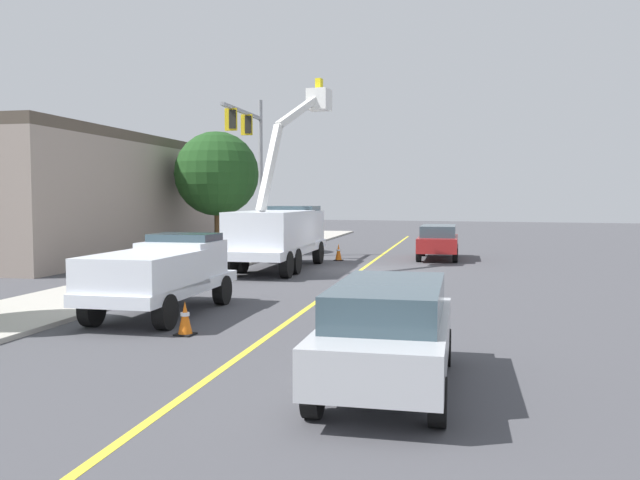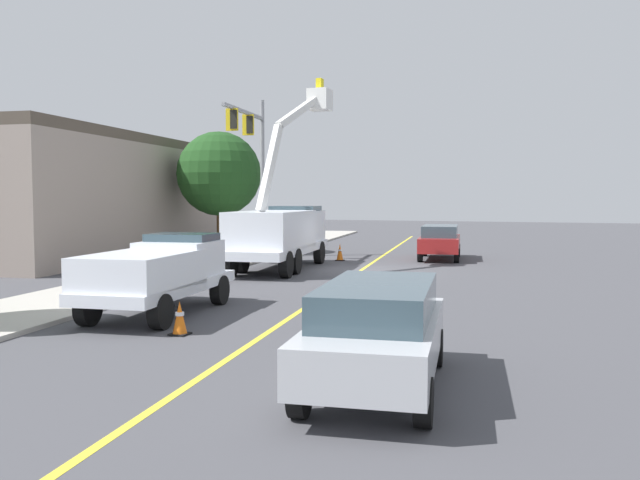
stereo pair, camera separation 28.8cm
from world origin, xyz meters
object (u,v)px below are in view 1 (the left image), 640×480
Objects in this scene: passing_minivan at (438,240)px; traffic_signal_mast at (251,151)px; utility_bucket_truck at (280,231)px; traffic_cone_mid_front at (339,252)px; trailing_sedan at (388,328)px; traffic_cone_leading at (185,319)px; service_pickup_truck at (162,272)px.

traffic_signal_mast is (-3.25, 8.73, 4.43)m from passing_minivan.
utility_bucket_truck is 4.83m from traffic_cone_mid_front.
traffic_signal_mast is at bearing 30.78° from trailing_sedan.
passing_minivan is at bearing -69.57° from traffic_signal_mast.
traffic_cone_leading is (-20.14, 2.43, -0.60)m from passing_minivan.
trailing_sedan is (-22.58, -2.78, 0.00)m from passing_minivan.
trailing_sedan reaches higher than traffic_cone_mid_front.
passing_minivan is 5.13m from traffic_cone_mid_front.
traffic_signal_mast is at bearing 16.52° from service_pickup_truck.
traffic_cone_leading is (-2.04, -1.90, -0.74)m from service_pickup_truck.
service_pickup_truck is at bearing -173.15° from utility_bucket_truck.
traffic_cone_leading is 0.91× the size of traffic_cone_mid_front.
traffic_cone_leading is 18.71m from traffic_signal_mast.
trailing_sedan is 22.93m from traffic_signal_mast.
utility_bucket_truck is 17.76m from trailing_sedan.
traffic_cone_mid_front is at bearing 0.48° from service_pickup_truck.
utility_bucket_truck is at bearing 165.03° from traffic_cone_mid_front.
traffic_signal_mast is at bearing 100.51° from traffic_cone_mid_front.
traffic_cone_mid_front is at bearing 6.56° from traffic_cone_leading.
service_pickup_truck reaches higher than traffic_cone_leading.
traffic_signal_mast is (16.89, 6.30, 5.03)m from traffic_cone_leading.
trailing_sedan reaches higher than traffic_cone_leading.
traffic_signal_mast reaches higher than service_pickup_truck.
traffic_cone_leading is at bearing -159.53° from traffic_signal_mast.
trailing_sedan is 6.53× the size of traffic_cone_leading.
passing_minivan is 1.00× the size of trailing_sedan.
passing_minivan is (6.97, -5.67, -0.67)m from utility_bucket_truck.
passing_minivan is at bearing -6.88° from traffic_cone_leading.
trailing_sedan is at bearing -160.20° from traffic_cone_mid_front.
passing_minivan is at bearing 7.02° from trailing_sedan.
traffic_cone_mid_front is at bearing -14.97° from utility_bucket_truck.
traffic_cone_leading is 0.09× the size of traffic_signal_mast.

